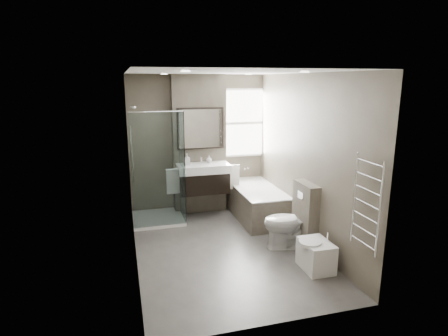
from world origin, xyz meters
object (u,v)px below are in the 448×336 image
object	(u,v)px
bathtub	(256,201)
bidet	(316,255)
vanity	(203,178)
toilet	(290,222)

from	to	relation	value
bathtub	bidet	size ratio (longest dim) A/B	3.10
vanity	bidet	xyz separation A→B (m)	(1.01, -2.38, -0.53)
bathtub	bidet	world-z (taller)	bathtub
vanity	bathtub	bearing A→B (deg)	-19.37
bathtub	toilet	world-z (taller)	toilet
bathtub	vanity	bearing A→B (deg)	160.63
toilet	bathtub	bearing A→B (deg)	-167.13
vanity	toilet	world-z (taller)	vanity
vanity	toilet	bearing A→B (deg)	-59.61
vanity	bathtub	world-z (taller)	vanity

